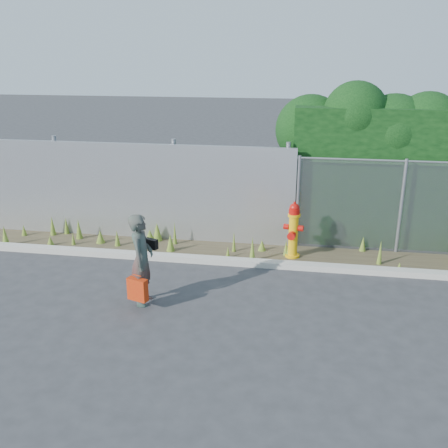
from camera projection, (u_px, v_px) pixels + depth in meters
name	position (u px, v px, depth m)	size (l,w,h in m)	color
ground	(228.00, 307.00, 8.46)	(80.00, 80.00, 0.00)	#323234
curb	(242.00, 262.00, 10.12)	(16.00, 0.22, 0.12)	#AFAB9E
weed_strip	(229.00, 246.00, 10.79)	(16.00, 1.29, 0.55)	#433926
corrugated_fence	(108.00, 190.00, 11.40)	(8.50, 0.21, 2.30)	#A5A6AC
fire_hydrant	(293.00, 231.00, 10.31)	(0.41, 0.37, 1.22)	#EDB00C
woman	(142.00, 260.00, 8.38)	(0.58, 0.38, 1.60)	#106757
red_tote_bag	(138.00, 289.00, 8.28)	(0.35, 0.13, 0.46)	red
black_shoulder_bag	(151.00, 244.00, 8.49)	(0.23, 0.10, 0.17)	black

